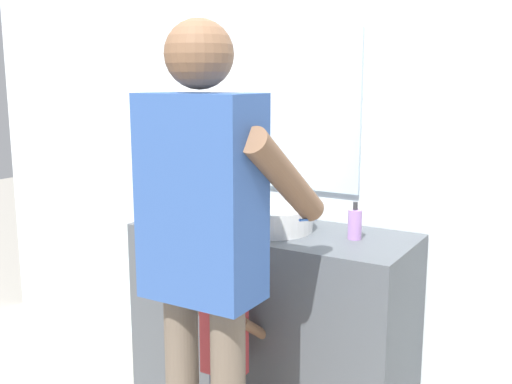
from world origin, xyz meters
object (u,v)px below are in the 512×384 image
(soap_bottle, at_px, (355,224))
(adult_parent, at_px, (205,229))
(toothbrush_cup, at_px, (202,208))
(child_toddler, at_px, (225,348))

(soap_bottle, height_order, adult_parent, adult_parent)
(toothbrush_cup, bearing_deg, child_toddler, -45.44)
(toothbrush_cup, height_order, soap_bottle, toothbrush_cup)
(soap_bottle, xyz_separation_m, child_toddler, (-0.39, -0.43, -0.49))
(toothbrush_cup, xyz_separation_m, adult_parent, (0.53, -0.71, 0.12))
(child_toddler, bearing_deg, soap_bottle, 47.73)
(soap_bottle, distance_m, adult_parent, 0.79)
(toothbrush_cup, relative_size, adult_parent, 0.12)
(toothbrush_cup, bearing_deg, adult_parent, -53.52)
(child_toddler, bearing_deg, adult_parent, -67.87)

